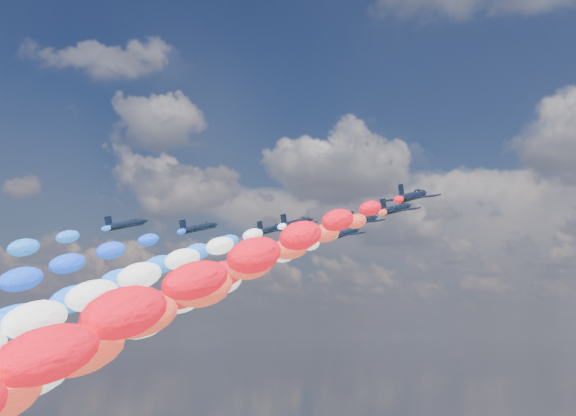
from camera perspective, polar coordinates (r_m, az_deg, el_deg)
The scene contains 13 objects.
jet_0 at distance 142.12m, azimuth -11.98°, elevation -1.23°, with size 8.19×10.98×2.42m, color black, non-canonical shape.
jet_1 at distance 144.19m, azimuth -6.71°, elevation -1.49°, with size 8.19×10.98×2.42m, color black, non-canonical shape.
jet_2 at distance 145.12m, azimuth -1.24°, elevation -1.60°, with size 8.19×10.98×2.42m, color black, non-canonical shape.
jet_3 at distance 136.71m, azimuth 0.63°, elevation -1.11°, with size 8.19×10.98×2.42m, color black, non-canonical shape.
trail_3 at distance 92.04m, azimuth -20.54°, elevation -10.10°, with size 6.51×115.78×47.95m, color white, non-canonical shape.
jet_4 at distance 150.34m, azimuth 4.33°, elevation -1.85°, with size 8.19×10.98×2.42m, color black, non-canonical shape.
trail_4 at distance 102.11m, azimuth -12.62°, elevation -10.36°, with size 6.51×115.78×47.95m, color white, non-canonical shape.
jet_5 at distance 134.51m, azimuth 5.58°, elevation -0.93°, with size 8.19×10.98×2.42m, color black, non-canonical shape.
trail_5 at distance 85.93m, azimuth -13.85°, elevation -10.51°, with size 6.51×115.78×47.95m, color red, non-canonical shape.
jet_6 at distance 122.99m, azimuth 8.00°, elevation -0.07°, with size 8.19×10.98×2.42m, color black, non-canonical shape.
trail_6 at distance 73.11m, azimuth -13.03°, elevation -10.76°, with size 6.51×115.78×47.95m, color red, non-canonical shape.
jet_7 at distance 112.05m, azimuth 9.23°, elevation 0.88°, with size 8.19×10.98×2.42m, color black, non-canonical shape.
trail_7 at distance 61.86m, azimuth -14.63°, elevation -10.96°, with size 6.51×115.78×47.95m, color red, non-canonical shape.
Camera 1 is at (73.82, -104.34, 72.64)m, focal length 47.89 mm.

